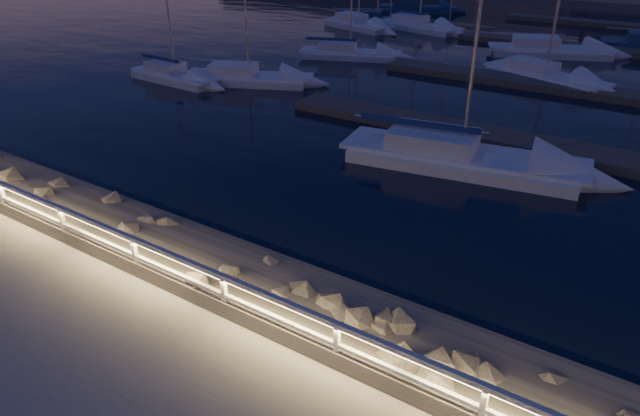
# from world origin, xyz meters

# --- Properties ---
(ground) EXTENTS (400.00, 400.00, 0.00)m
(ground) POSITION_xyz_m (0.00, 0.00, 0.00)
(ground) COLOR #9F9A8F
(ground) RESTS_ON ground
(harbor_water) EXTENTS (400.00, 440.00, 0.60)m
(harbor_water) POSITION_xyz_m (0.00, 31.22, -0.97)
(harbor_water) COLOR black
(harbor_water) RESTS_ON ground
(guard_rail) EXTENTS (44.11, 0.12, 1.06)m
(guard_rail) POSITION_xyz_m (-0.07, -0.00, 0.77)
(guard_rail) COLOR silver
(guard_rail) RESTS_ON ground
(floating_docks) EXTENTS (22.00, 36.00, 0.40)m
(floating_docks) POSITION_xyz_m (0.00, 32.50, -0.40)
(floating_docks) COLOR #5E574E
(floating_docks) RESTS_ON ground
(sailboat_a) EXTENTS (6.28, 2.12, 10.62)m
(sailboat_a) POSITION_xyz_m (-20.17, 15.45, -0.20)
(sailboat_a) COLOR silver
(sailboat_a) RESTS_ON ground
(sailboat_b) EXTENTS (7.48, 4.81, 12.45)m
(sailboat_b) POSITION_xyz_m (-16.31, 17.48, -0.18)
(sailboat_b) COLOR silver
(sailboat_b) RESTS_ON ground
(sailboat_c) EXTENTS (9.60, 4.29, 15.75)m
(sailboat_c) POSITION_xyz_m (-1.45, 12.55, -0.13)
(sailboat_c) COLOR silver
(sailboat_c) RESTS_ON ground
(sailboat_e) EXTENTS (7.44, 4.15, 12.29)m
(sailboat_e) POSITION_xyz_m (-20.19, 36.82, -0.16)
(sailboat_e) COLOR silver
(sailboat_e) RESTS_ON ground
(sailboat_f) EXTENTS (7.06, 4.32, 11.68)m
(sailboat_f) POSITION_xyz_m (-14.84, 26.47, -0.19)
(sailboat_f) COLOR silver
(sailboat_f) RESTS_ON ground
(sailboat_g) EXTENTS (7.83, 4.73, 12.89)m
(sailboat_g) POSITION_xyz_m (-2.09, 27.60, -0.19)
(sailboat_g) COLOR silver
(sailboat_g) RESTS_ON ground
(sailboat_i) EXTENTS (6.57, 4.32, 11.01)m
(sailboat_i) POSITION_xyz_m (-20.16, 40.10, -0.19)
(sailboat_i) COLOR navy
(sailboat_i) RESTS_ON ground
(sailboat_j) EXTENTS (8.57, 5.39, 14.22)m
(sailboat_j) POSITION_xyz_m (-3.64, 34.90, -0.14)
(sailboat_j) COLOR silver
(sailboat_j) RESTS_ON ground
(sailboat_m) EXTENTS (7.88, 4.75, 13.09)m
(sailboat_m) POSITION_xyz_m (-20.20, 48.64, -0.14)
(sailboat_m) COLOR navy
(sailboat_m) RESTS_ON ground
(sailboat_n) EXTENTS (8.04, 3.95, 13.21)m
(sailboat_n) POSITION_xyz_m (-15.50, 39.05, -0.16)
(sailboat_n) COLOR silver
(sailboat_n) RESTS_ON ground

